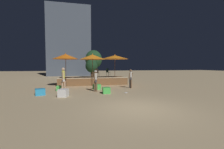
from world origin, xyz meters
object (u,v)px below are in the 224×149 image
person_2 (131,78)px  frisbee_disc (126,93)px  cube_seat_4 (63,93)px  person_1 (96,80)px  patio_umbrella_0 (66,57)px  patio_umbrella_1 (92,57)px  person_0 (63,79)px  cube_seat_0 (97,87)px  background_tree_0 (92,66)px  bistro_chair_0 (108,71)px  cube_seat_3 (106,90)px  patio_umbrella_2 (115,57)px  bistro_chair_1 (97,72)px  cube_seat_2 (59,88)px  background_tree_1 (94,59)px  cube_seat_1 (40,92)px

person_2 → frisbee_disc: bearing=-53.5°
cube_seat_4 → person_1: size_ratio=0.43×
patio_umbrella_0 → patio_umbrella_1: bearing=-0.7°
patio_umbrella_1 → person_0: size_ratio=1.72×
patio_umbrella_1 → person_1: bearing=-91.3°
patio_umbrella_0 → patio_umbrella_1: size_ratio=1.00×
person_0 → person_1: 2.42m
person_1 → cube_seat_4: bearing=-107.5°
cube_seat_0 → frisbee_disc: bearing=-48.5°
background_tree_0 → person_0: bearing=-105.4°
frisbee_disc → person_2: bearing=62.7°
cube_seat_4 → bistro_chair_0: (4.28, 7.01, 1.11)m
person_1 → frisbee_disc: size_ratio=7.14×
cube_seat_3 → person_1: bearing=124.3°
patio_umbrella_1 → cube_seat_4: (-2.33, -4.88, -2.63)m
patio_umbrella_0 → patio_umbrella_2: patio_umbrella_0 is taller
background_tree_0 → person_1: bearing=-93.3°
cube_seat_0 → bistro_chair_1: bearing=82.6°
cube_seat_4 → bistro_chair_0: size_ratio=0.77×
cube_seat_3 → cube_seat_4: bearing=-169.3°
patio_umbrella_0 → cube_seat_3: 5.99m
cube_seat_2 → cube_seat_4: bearing=-78.1°
cube_seat_0 → person_0: 2.89m
cube_seat_4 → person_0: bearing=94.9°
person_0 → background_tree_1: background_tree_1 is taller
patio_umbrella_0 → cube_seat_4: (0.21, -4.91, -2.64)m
cube_seat_1 → background_tree_0: bearing=69.2°
cube_seat_3 → bistro_chair_1: (-0.00, 5.45, 1.14)m
frisbee_disc → cube_seat_3: bearing=175.4°
patio_umbrella_2 → bistro_chair_1: size_ratio=3.55×
cube_seat_2 → frisbee_disc: size_ratio=1.97×
cube_seat_0 → cube_seat_1: same height
cube_seat_1 → frisbee_disc: size_ratio=3.31×
patio_umbrella_1 → cube_seat_4: size_ratio=4.60×
bistro_chair_0 → background_tree_0: background_tree_0 is taller
cube_seat_1 → person_0: person_0 is taller
patio_umbrella_0 → person_1: bearing=-53.8°
cube_seat_1 → background_tree_1: bearing=70.1°
person_0 → frisbee_disc: 4.81m
patio_umbrella_1 → cube_seat_1: size_ratio=4.22×
cube_seat_2 → person_0: (0.42, -1.00, 0.85)m
person_1 → person_2: size_ratio=0.97×
person_1 → background_tree_0: 11.33m
person_2 → bistro_chair_1: (-2.63, 3.30, 0.46)m
frisbee_disc → patio_umbrella_1: bearing=114.7°
bistro_chair_0 → bistro_chair_1: (-1.36, -1.01, 0.00)m
person_1 → person_2: bearing=58.2°
cube_seat_1 → background_tree_0: 12.82m
cube_seat_0 → cube_seat_4: size_ratio=0.98×
cube_seat_3 → frisbee_disc: bearing=-4.6°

